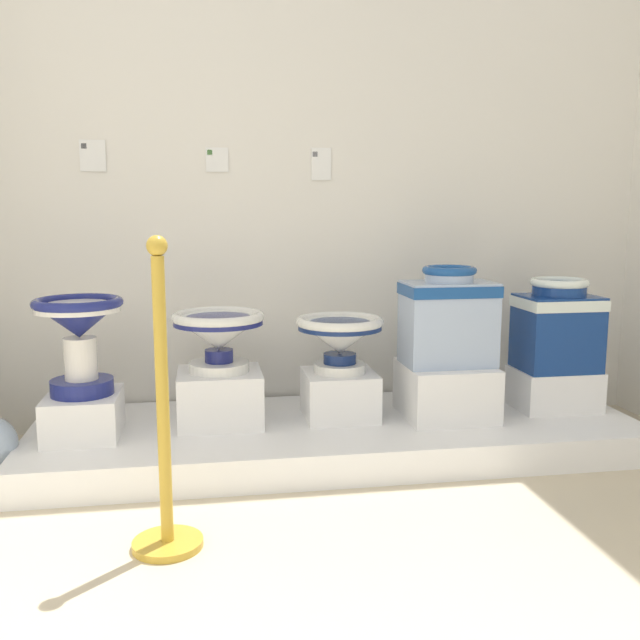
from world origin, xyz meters
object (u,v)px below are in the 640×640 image
Objects in this scene: antique_toilet_central_ornate at (79,328)px; info_placard_second at (217,159)px; antique_toilet_rightmost at (448,315)px; plinth_block_central_ornate at (84,415)px; plinth_block_tall_cobalt at (340,395)px; info_placard_first at (93,155)px; plinth_block_pale_glazed at (554,389)px; plinth_block_slender_white at (220,397)px; antique_toilet_slender_white at (218,332)px; antique_toilet_pale_glazed at (557,323)px; stanchion_post_near_left at (164,449)px; plinth_block_rightmost at (446,390)px; antique_toilet_tall_cobalt at (340,336)px; info_placard_third at (321,164)px.

antique_toilet_central_ornate is 1.03m from info_placard_second.
plinth_block_central_ornate is at bearing -179.21° from antique_toilet_rightmost.
plinth_block_tall_cobalt is 0.72× the size of antique_toilet_rightmost.
info_placard_first is at bearing 180.00° from info_placard_second.
plinth_block_slender_white is at bearing 179.25° from plinth_block_pale_glazed.
antique_toilet_pale_glazed is at bearing -0.75° from antique_toilet_slender_white.
stanchion_post_near_left is (-1.75, -0.83, 0.10)m from plinth_block_pale_glazed.
antique_toilet_central_ornate reaches higher than plinth_block_rightmost.
info_placard_second reaches higher than antique_toilet_tall_cobalt.
antique_toilet_central_ornate is 0.93× the size of antique_toilet_pale_glazed.
info_placard_first is at bearing 88.09° from plinth_block_central_ornate.
plinth_block_pale_glazed is 3.32× the size of info_placard_second.
plinth_block_pale_glazed is (2.12, 0.06, -0.36)m from antique_toilet_central_ornate.
stanchion_post_near_left is at bearing -146.68° from antique_toilet_rightmost.
plinth_block_tall_cobalt is 1.57m from info_placard_first.
antique_toilet_pale_glazed is (2.12, 0.06, 0.32)m from plinth_block_central_ornate.
plinth_block_slender_white is at bearing -179.98° from plinth_block_tall_cobalt.
info_placard_second reaches higher than antique_toilet_central_ornate.
info_placard_first reaches higher than stanchion_post_near_left.
plinth_block_pale_glazed is at bearing -0.75° from antique_toilet_slender_white.
antique_toilet_pale_glazed is at bearing -0.75° from plinth_block_slender_white.
plinth_block_pale_glazed is 0.87× the size of antique_toilet_pale_glazed.
info_placard_third is (-0.02, 0.40, 0.77)m from antique_toilet_tall_cobalt.
stanchion_post_near_left is (-0.72, -0.85, -0.18)m from antique_toilet_tall_cobalt.
antique_toilet_central_ornate is 1.10× the size of plinth_block_slender_white.
info_placard_first is at bearing 159.44° from plinth_block_tall_cobalt.
info_placard_third is (1.08, 0.49, 1.06)m from plinth_block_central_ornate.
plinth_block_tall_cobalt is at bearing 0.02° from antique_toilet_slender_white.
info_placard_first is 0.93× the size of info_placard_third.
plinth_block_rightmost is 0.91× the size of antique_toilet_pale_glazed.
plinth_block_pale_glazed reaches higher than plinth_block_central_ornate.
antique_toilet_rightmost is at bearing -175.56° from plinth_block_pale_glazed.
info_placard_third is at bearing 157.83° from plinth_block_pale_glazed.
stanchion_post_near_left reaches higher than plinth_block_tall_cobalt.
plinth_block_central_ornate is at bearing -179.21° from plinth_block_rightmost.
plinth_block_tall_cobalt is at bearing 4.45° from antique_toilet_central_ornate.
antique_toilet_central_ornate is 1.03× the size of plinth_block_rightmost.
info_placard_third is at bearing 60.61° from stanchion_post_near_left.
antique_toilet_tall_cobalt is (1.09, 0.09, 0.29)m from plinth_block_central_ornate.
plinth_block_tall_cobalt is (0.53, 0.00, -0.30)m from antique_toilet_slender_white.
info_placard_first is (-1.08, 0.40, 0.80)m from antique_toilet_tall_cobalt.
info_placard_second reaches higher than plinth_block_pale_glazed.
antique_toilet_pale_glazed is at bearing 90.00° from plinth_block_pale_glazed.
antique_toilet_tall_cobalt is 1.02m from info_placard_second.
info_placard_second is (-0.99, 0.47, 0.70)m from antique_toilet_rightmost.
plinth_block_slender_white is 0.90× the size of antique_toilet_slender_white.
antique_toilet_central_ornate is at bearing -155.58° from info_placard_third.
plinth_block_tall_cobalt is 2.06× the size of info_placard_third.
plinth_block_slender_white is at bearing 179.25° from antique_toilet_pale_glazed.
antique_toilet_slender_white is 1.02m from info_placard_first.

